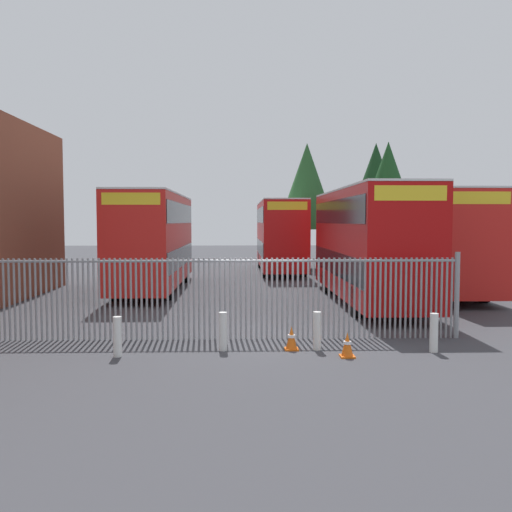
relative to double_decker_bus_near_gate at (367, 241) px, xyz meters
name	(u,v)px	position (x,y,z in m)	size (l,w,h in m)	color
ground_plane	(253,298)	(-4.41, 1.40, -2.42)	(100.00, 100.00, 0.00)	#3D3D42
palisade_fence	(199,296)	(-6.06, -6.60, -1.24)	(14.13, 0.14, 2.35)	gray
double_decker_bus_near_gate	(367,241)	(0.00, 0.00, 0.00)	(2.54, 10.81, 4.42)	#B70C0C
double_decker_bus_behind_fence_left	(154,238)	(-8.91, 4.32, 0.00)	(2.54, 10.81, 4.42)	red
double_decker_bus_behind_fence_right	(428,238)	(3.48, 3.22, 0.00)	(2.54, 10.81, 4.42)	red
double_decker_bus_far_back	(280,233)	(-2.43, 13.37, 0.00)	(2.54, 10.81, 4.42)	red
bollard_near_left	(117,337)	(-7.84, -8.46, -1.95)	(0.20, 0.20, 0.95)	silver
bollard_center_front	(223,331)	(-5.38, -7.90, -1.95)	(0.20, 0.20, 0.95)	silver
bollard_near_right	(317,331)	(-3.06, -7.91, -1.95)	(0.20, 0.20, 0.95)	silver
bollard_far_right	(434,333)	(-0.25, -8.23, -1.95)	(0.20, 0.20, 0.95)	silver
traffic_cone_by_gate	(291,338)	(-3.69, -7.89, -2.13)	(0.34, 0.34, 0.59)	orange
traffic_cone_mid_forecourt	(347,345)	(-2.45, -8.66, -2.13)	(0.34, 0.34, 0.59)	orange
tree_tall_back	(307,186)	(-0.48, 15.55, 3.07)	(3.99, 3.99, 8.36)	#4C3823
tree_short_side	(388,188)	(5.12, 16.20, 3.03)	(4.35, 4.35, 8.57)	#4C3823
tree_mid_row	(376,187)	(5.91, 22.80, 3.49)	(4.88, 4.88, 9.41)	#4C3823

